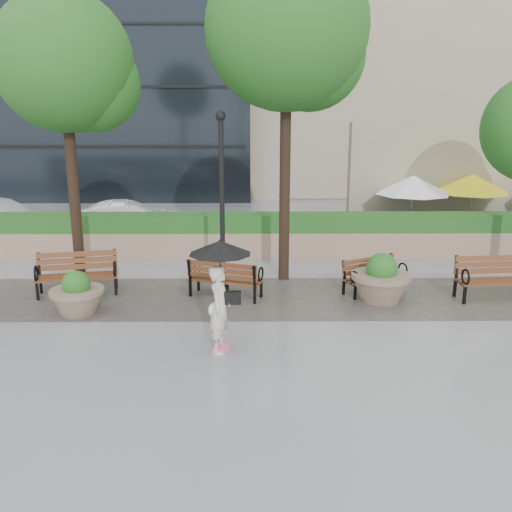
{
  "coord_description": "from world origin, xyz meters",
  "views": [
    {
      "loc": [
        1.03,
        -10.23,
        4.56
      ],
      "look_at": [
        1.14,
        2.85,
        1.1
      ],
      "focal_mm": 40.0,
      "sensor_mm": 36.0,
      "label": 1
    }
  ],
  "objects_px": {
    "planter_right": "(381,283)",
    "pedestrian": "(220,285)",
    "bench_1": "(78,283)",
    "bench_2": "(226,286)",
    "lamppost": "(222,216)",
    "car_right": "(129,219)",
    "bench_4": "(496,287)",
    "bench_3": "(374,283)",
    "car_left": "(0,216)",
    "planter_left": "(77,297)"
  },
  "relations": [
    {
      "from": "bench_2",
      "to": "lamppost",
      "type": "distance_m",
      "value": 1.73
    },
    {
      "from": "bench_2",
      "to": "car_right",
      "type": "bearing_deg",
      "value": -42.11
    },
    {
      "from": "planter_left",
      "to": "car_left",
      "type": "relative_size",
      "value": 0.27
    },
    {
      "from": "bench_1",
      "to": "car_right",
      "type": "height_order",
      "value": "car_right"
    },
    {
      "from": "car_left",
      "to": "bench_4",
      "type": "bearing_deg",
      "value": -104.38
    },
    {
      "from": "pedestrian",
      "to": "planter_left",
      "type": "bearing_deg",
      "value": 73.3
    },
    {
      "from": "bench_2",
      "to": "lamppost",
      "type": "bearing_deg",
      "value": -59.34
    },
    {
      "from": "bench_1",
      "to": "planter_right",
      "type": "distance_m",
      "value": 7.43
    },
    {
      "from": "bench_4",
      "to": "car_left",
      "type": "distance_m",
      "value": 16.86
    },
    {
      "from": "bench_2",
      "to": "car_left",
      "type": "bearing_deg",
      "value": -21.29
    },
    {
      "from": "planter_left",
      "to": "planter_right",
      "type": "relative_size",
      "value": 0.85
    },
    {
      "from": "car_left",
      "to": "car_right",
      "type": "height_order",
      "value": "car_left"
    },
    {
      "from": "bench_3",
      "to": "planter_right",
      "type": "distance_m",
      "value": 0.69
    },
    {
      "from": "bench_2",
      "to": "car_left",
      "type": "height_order",
      "value": "car_left"
    },
    {
      "from": "planter_right",
      "to": "bench_3",
      "type": "bearing_deg",
      "value": 92.26
    },
    {
      "from": "bench_2",
      "to": "pedestrian",
      "type": "distance_m",
      "value": 3.29
    },
    {
      "from": "bench_3",
      "to": "pedestrian",
      "type": "height_order",
      "value": "pedestrian"
    },
    {
      "from": "bench_4",
      "to": "car_right",
      "type": "bearing_deg",
      "value": 140.82
    },
    {
      "from": "bench_3",
      "to": "lamppost",
      "type": "relative_size",
      "value": 0.39
    },
    {
      "from": "bench_2",
      "to": "bench_3",
      "type": "bearing_deg",
      "value": -155.97
    },
    {
      "from": "planter_right",
      "to": "car_left",
      "type": "bearing_deg",
      "value": 148.34
    },
    {
      "from": "bench_1",
      "to": "bench_3",
      "type": "relative_size",
      "value": 1.19
    },
    {
      "from": "bench_4",
      "to": "lamppost",
      "type": "height_order",
      "value": "lamppost"
    },
    {
      "from": "bench_2",
      "to": "planter_right",
      "type": "relative_size",
      "value": 1.33
    },
    {
      "from": "bench_1",
      "to": "pedestrian",
      "type": "height_order",
      "value": "pedestrian"
    },
    {
      "from": "planter_right",
      "to": "car_left",
      "type": "height_order",
      "value": "car_left"
    },
    {
      "from": "bench_4",
      "to": "pedestrian",
      "type": "relative_size",
      "value": 0.92
    },
    {
      "from": "bench_2",
      "to": "car_right",
      "type": "distance_m",
      "value": 7.78
    },
    {
      "from": "bench_1",
      "to": "car_left",
      "type": "height_order",
      "value": "car_left"
    },
    {
      "from": "car_right",
      "to": "planter_right",
      "type": "bearing_deg",
      "value": -144.33
    },
    {
      "from": "planter_right",
      "to": "planter_left",
      "type": "bearing_deg",
      "value": -173.49
    },
    {
      "from": "planter_right",
      "to": "car_right",
      "type": "bearing_deg",
      "value": 136.38
    },
    {
      "from": "lamppost",
      "to": "bench_4",
      "type": "bearing_deg",
      "value": -4.79
    },
    {
      "from": "bench_3",
      "to": "bench_4",
      "type": "bearing_deg",
      "value": -39.18
    },
    {
      "from": "bench_3",
      "to": "planter_left",
      "type": "distance_m",
      "value": 7.13
    },
    {
      "from": "bench_3",
      "to": "car_right",
      "type": "bearing_deg",
      "value": 110.5
    },
    {
      "from": "car_left",
      "to": "pedestrian",
      "type": "relative_size",
      "value": 2.06
    },
    {
      "from": "lamppost",
      "to": "bench_1",
      "type": "bearing_deg",
      "value": -178.41
    },
    {
      "from": "bench_4",
      "to": "lamppost",
      "type": "xyz_separation_m",
      "value": [
        -6.63,
        0.56,
        1.66
      ]
    },
    {
      "from": "bench_2",
      "to": "planter_left",
      "type": "distance_m",
      "value": 3.47
    },
    {
      "from": "bench_1",
      "to": "bench_4",
      "type": "relative_size",
      "value": 1.03
    },
    {
      "from": "car_left",
      "to": "pedestrian",
      "type": "height_order",
      "value": "pedestrian"
    },
    {
      "from": "planter_right",
      "to": "pedestrian",
      "type": "relative_size",
      "value": 0.66
    },
    {
      "from": "pedestrian",
      "to": "bench_2",
      "type": "bearing_deg",
      "value": 15.19
    },
    {
      "from": "planter_right",
      "to": "bench_2",
      "type": "bearing_deg",
      "value": 174.97
    },
    {
      "from": "lamppost",
      "to": "pedestrian",
      "type": "xyz_separation_m",
      "value": [
        0.12,
        -3.47,
        -0.66
      ]
    },
    {
      "from": "bench_3",
      "to": "planter_right",
      "type": "height_order",
      "value": "planter_right"
    },
    {
      "from": "bench_4",
      "to": "bench_2",
      "type": "bearing_deg",
      "value": 173.21
    },
    {
      "from": "planter_left",
      "to": "planter_right",
      "type": "distance_m",
      "value": 7.06
    },
    {
      "from": "bench_3",
      "to": "planter_left",
      "type": "xyz_separation_m",
      "value": [
        -6.98,
        -1.46,
        0.14
      ]
    }
  ]
}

